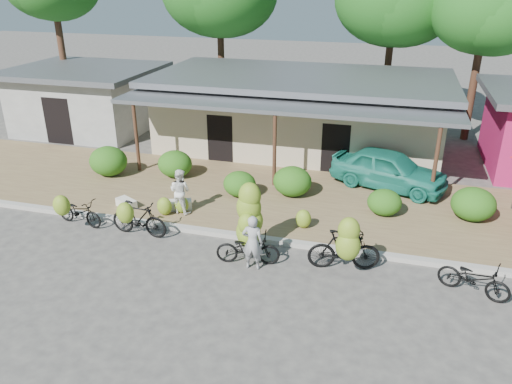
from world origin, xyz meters
TOP-DOWN VIEW (x-y plane):
  - ground at (0.00, 0.00)m, footprint 100.00×100.00m
  - sidewalk at (0.00, 5.00)m, footprint 60.00×6.00m
  - curb at (0.00, 2.00)m, footprint 60.00×0.25m
  - shop_main at (0.00, 10.93)m, footprint 13.00×8.50m
  - shop_grey at (-11.00, 10.99)m, footprint 7.00×6.00m
  - tree_near_right at (7.31, 14.61)m, footprint 4.93×4.79m
  - hedge_0 at (-6.49, 5.32)m, footprint 1.49×1.34m
  - hedge_1 at (-3.91, 5.87)m, footprint 1.34×1.21m
  - hedge_2 at (-0.94, 4.78)m, footprint 1.17×1.05m
  - hedge_3 at (0.85, 5.34)m, footprint 1.37×1.24m
  - hedge_4 at (4.08, 4.64)m, footprint 1.12×1.00m
  - hedge_5 at (6.83, 5.03)m, footprint 1.39×1.25m
  - bike_far_left at (-5.29, 1.40)m, footprint 1.80×1.31m
  - bike_left at (-3.10, 1.29)m, footprint 1.89×1.19m
  - bike_center at (0.52, 1.00)m, footprint 1.85×1.30m
  - bike_right at (3.19, 0.98)m, footprint 2.03×1.38m
  - bike_far_right at (6.43, 0.84)m, footprint 1.86×1.18m
  - loose_banana_a at (-2.86, 2.66)m, footprint 0.49×0.42m
  - loose_banana_b at (-2.38, 2.96)m, footprint 0.47×0.40m
  - loose_banana_c at (1.70, 3.00)m, footprint 0.49×0.41m
  - sack_near at (-2.59, 3.19)m, footprint 0.94×0.72m
  - sack_far at (-4.38, 2.84)m, footprint 0.84×0.69m
  - vendor at (0.77, 0.50)m, footprint 0.60×0.41m
  - bystander at (-2.42, 2.98)m, footprint 0.84×0.71m
  - teal_van at (4.11, 7.00)m, footprint 4.53×2.90m

SIDE VIEW (x-z plane):
  - ground at x=0.00m, z-range 0.00..0.00m
  - sidewalk at x=0.00m, z-range 0.00..0.12m
  - curb at x=0.00m, z-range 0.00..0.15m
  - sack_far at x=-4.38m, z-range 0.12..0.40m
  - sack_near at x=-2.59m, z-range 0.12..0.42m
  - loose_banana_b at x=-2.38m, z-range 0.12..0.70m
  - loose_banana_c at x=1.70m, z-range 0.12..0.73m
  - loose_banana_a at x=-2.86m, z-range 0.12..0.73m
  - bike_far_right at x=6.43m, z-range 0.00..0.92m
  - bike_far_left at x=-5.29m, z-range -0.12..1.17m
  - hedge_4 at x=4.08m, z-range 0.12..0.99m
  - hedge_2 at x=-0.94m, z-range 0.12..1.03m
  - bike_left at x=-3.10m, z-range -0.07..1.32m
  - hedge_1 at x=-3.91m, z-range 0.12..1.17m
  - hedge_3 at x=0.85m, z-range 0.12..1.19m
  - hedge_5 at x=6.83m, z-range 0.12..1.20m
  - hedge_0 at x=-6.49m, z-range 0.12..1.28m
  - bike_right at x=3.19m, z-range -0.16..1.69m
  - vendor at x=0.77m, z-range 0.00..1.59m
  - teal_van at x=4.11m, z-range 0.12..1.55m
  - bystander at x=-2.42m, z-range 0.12..1.64m
  - bike_center at x=0.52m, z-range -0.22..1.99m
  - shop_grey at x=-11.00m, z-range 0.04..3.19m
  - shop_main at x=0.00m, z-range 0.05..3.40m
  - tree_near_right at x=7.31m, z-range 2.10..9.96m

